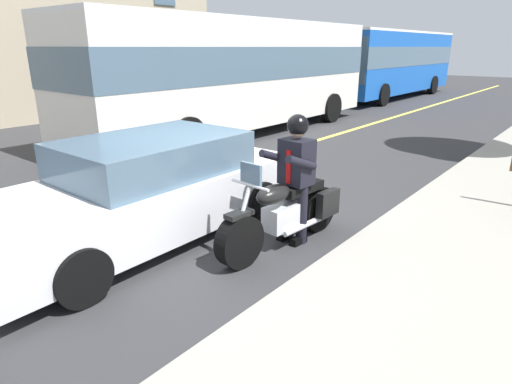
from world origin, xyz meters
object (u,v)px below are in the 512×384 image
object	(u,v)px
bus_far	(238,71)
car_dark	(147,190)
rider_main	(296,168)
motorcycle_main	(286,213)
bus_near	(392,61)

from	to	relation	value
bus_far	car_dark	bearing A→B (deg)	32.26
rider_main	car_dark	bearing A→B (deg)	-54.67
rider_main	car_dark	xyz separation A→B (m)	(1.17, -1.65, -0.35)
motorcycle_main	bus_near	size ratio (longest dim) A/B	0.20
rider_main	bus_near	xyz separation A→B (m)	(-17.92, -6.23, 0.84)
bus_near	bus_far	world-z (taller)	same
motorcycle_main	bus_far	xyz separation A→B (m)	(-5.64, -5.82, 1.42)
bus_far	car_dark	distance (m)	7.92
motorcycle_main	bus_far	distance (m)	8.23
motorcycle_main	bus_near	bearing A→B (deg)	-161.06
rider_main	bus_far	xyz separation A→B (m)	(-5.45, -5.83, 0.84)
rider_main	car_dark	distance (m)	2.05
bus_near	motorcycle_main	bearing A→B (deg)	18.94
motorcycle_main	bus_far	world-z (taller)	bus_far
rider_main	motorcycle_main	bearing A→B (deg)	-3.96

